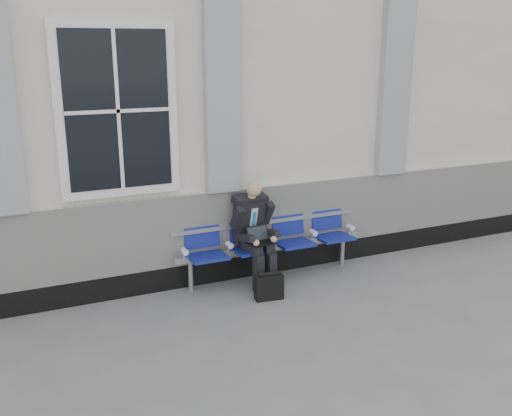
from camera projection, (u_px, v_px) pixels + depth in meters
name	position (u px, v px, depth m)	size (l,w,h in m)	color
ground	(125.00, 360.00, 5.55)	(70.00, 70.00, 0.00)	slate
station_building	(64.00, 99.00, 7.98)	(14.40, 4.40, 4.49)	silver
bench	(270.00, 237.00, 7.41)	(2.60, 0.47, 0.91)	#9EA0A3
businessman	(254.00, 229.00, 7.14)	(0.55, 0.74, 1.35)	black
briefcase	(269.00, 287.00, 6.84)	(0.35, 0.18, 0.35)	black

